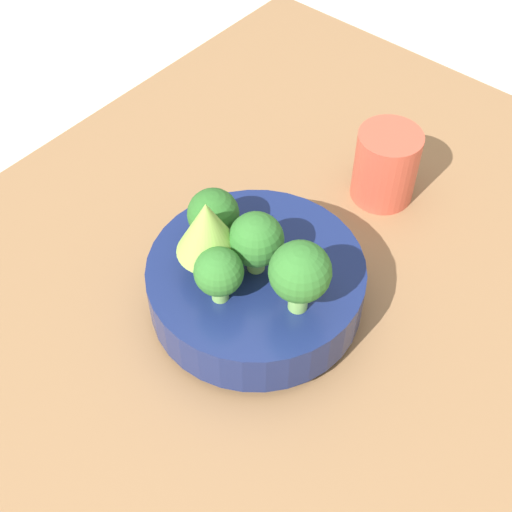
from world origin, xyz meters
name	(u,v)px	position (x,y,z in m)	size (l,w,h in m)	color
ground_plane	(268,324)	(0.00, 0.00, 0.00)	(6.00, 6.00, 0.00)	beige
table	(268,313)	(0.00, 0.00, 0.02)	(1.12, 0.87, 0.05)	olive
bowl	(256,285)	(0.02, -0.01, 0.09)	(0.25, 0.25, 0.07)	navy
romanesco_piece_near	(207,229)	(0.05, -0.04, 0.19)	(0.07, 0.07, 0.10)	#7AB256
broccoli_floret_front	(213,215)	(0.01, -0.07, 0.16)	(0.06, 0.06, 0.07)	#6BA34C
broccoli_floret_right	(219,273)	(0.07, -0.01, 0.16)	(0.05, 0.05, 0.07)	#7AB256
broccoli_floret_back	(300,273)	(0.03, 0.06, 0.18)	(0.07, 0.07, 0.09)	#7AB256
broccoli_floret_center	(256,240)	(0.02, -0.01, 0.17)	(0.06, 0.06, 0.08)	#7AB256
cup	(383,164)	(-0.24, 0.00, 0.10)	(0.08, 0.08, 0.10)	#C64C38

